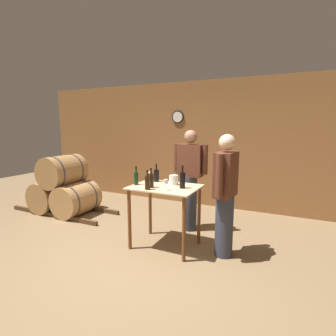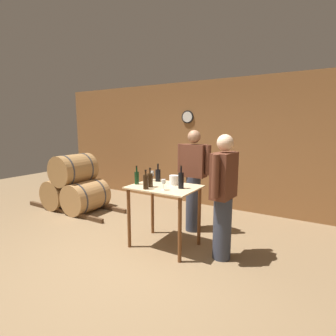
# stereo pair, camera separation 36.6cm
# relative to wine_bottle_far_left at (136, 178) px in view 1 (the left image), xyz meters

# --- Properties ---
(ground_plane) EXTENTS (14.00, 14.00, 0.00)m
(ground_plane) POSITION_rel_wine_bottle_far_left_xyz_m (0.24, -0.56, -1.00)
(ground_plane) COLOR brown
(back_wall) EXTENTS (8.40, 0.08, 2.70)m
(back_wall) POSITION_rel_wine_bottle_far_left_xyz_m (0.23, 2.31, 0.35)
(back_wall) COLOR brown
(back_wall) RESTS_ON ground_plane
(barrel_rack) EXTENTS (2.20, 0.80, 1.18)m
(barrel_rack) POSITION_rel_wine_bottle_far_left_xyz_m (-2.11, 0.59, -0.52)
(barrel_rack) COLOR #4C331E
(barrel_rack) RESTS_ON ground_plane
(tasting_table) EXTENTS (0.95, 0.72, 0.90)m
(tasting_table) POSITION_rel_wine_bottle_far_left_xyz_m (0.42, 0.09, -0.29)
(tasting_table) COLOR #D1B284
(tasting_table) RESTS_ON ground_plane
(wine_bottle_far_left) EXTENTS (0.07, 0.07, 0.28)m
(wine_bottle_far_left) POSITION_rel_wine_bottle_far_left_xyz_m (0.00, 0.00, 0.00)
(wine_bottle_far_left) COLOR black
(wine_bottle_far_left) RESTS_ON tasting_table
(wine_bottle_left) EXTENTS (0.08, 0.08, 0.28)m
(wine_bottle_left) POSITION_rel_wine_bottle_far_left_xyz_m (0.16, 0.33, -0.00)
(wine_bottle_left) COLOR black
(wine_bottle_left) RESTS_ON tasting_table
(wine_bottle_center) EXTENTS (0.08, 0.08, 0.28)m
(wine_bottle_center) POSITION_rel_wine_bottle_far_left_xyz_m (0.27, -0.05, 0.00)
(wine_bottle_center) COLOR black
(wine_bottle_center) RESTS_ON tasting_table
(wine_bottle_right) EXTENTS (0.07, 0.07, 0.27)m
(wine_bottle_right) POSITION_rel_wine_bottle_far_left_xyz_m (0.29, -0.18, 0.00)
(wine_bottle_right) COLOR black
(wine_bottle_right) RESTS_ON tasting_table
(wine_bottle_far_right) EXTENTS (0.08, 0.08, 0.32)m
(wine_bottle_far_right) POSITION_rel_wine_bottle_far_left_xyz_m (0.68, 0.10, 0.01)
(wine_bottle_far_right) COLOR black
(wine_bottle_far_right) RESTS_ON tasting_table
(wine_glass_near_left) EXTENTS (0.06, 0.06, 0.15)m
(wine_glass_near_left) POSITION_rel_wine_bottle_far_left_xyz_m (0.05, 0.32, 0.00)
(wine_glass_near_left) COLOR silver
(wine_glass_near_left) RESTS_ON tasting_table
(wine_glass_near_center) EXTENTS (0.06, 0.06, 0.15)m
(wine_glass_near_center) POSITION_rel_wine_bottle_far_left_xyz_m (0.53, -0.10, 0.01)
(wine_glass_near_center) COLOR silver
(wine_glass_near_center) RESTS_ON tasting_table
(ice_bucket) EXTENTS (0.13, 0.13, 0.14)m
(ice_bucket) POSITION_rel_wine_bottle_far_left_xyz_m (0.49, 0.24, -0.03)
(ice_bucket) COLOR white
(ice_bucket) RESTS_ON tasting_table
(person_host) EXTENTS (0.59, 0.24, 1.69)m
(person_host) POSITION_rel_wine_bottle_far_left_xyz_m (0.52, 0.84, -0.11)
(person_host) COLOR #333847
(person_host) RESTS_ON ground_plane
(person_visitor_with_scarf) EXTENTS (0.25, 0.59, 1.65)m
(person_visitor_with_scarf) POSITION_rel_wine_bottle_far_left_xyz_m (1.26, 0.18, -0.13)
(person_visitor_with_scarf) COLOR #333847
(person_visitor_with_scarf) RESTS_ON ground_plane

